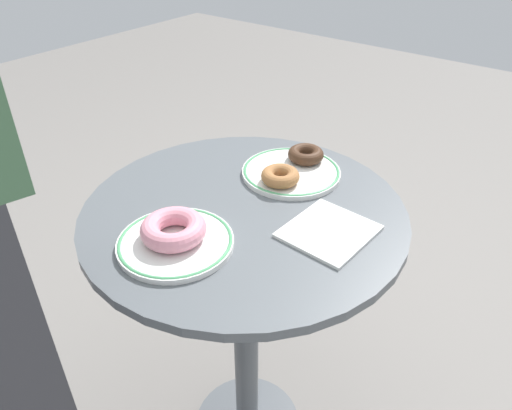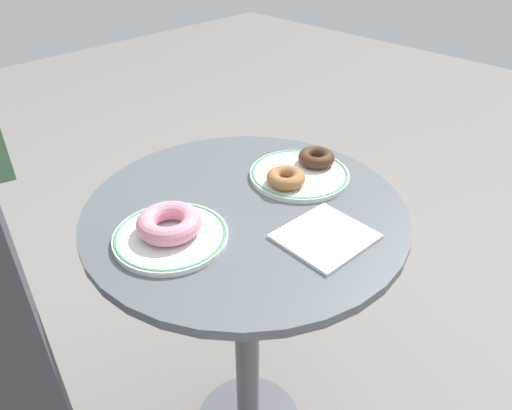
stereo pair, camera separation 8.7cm
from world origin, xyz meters
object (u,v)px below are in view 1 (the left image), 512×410
Objects in this scene: cafe_table at (245,286)px; donut_cinnamon at (280,176)px; plate_left at (176,242)px; donut_pink_frosted at (173,229)px; plate_right at (293,172)px; donut_chocolate at (307,155)px; paper_napkin at (329,231)px.

cafe_table is 9.33× the size of donut_cinnamon.
donut_pink_frosted is (0.00, 0.01, 0.02)m from plate_left.
plate_right is 2.68× the size of donut_chocolate.
plate_left is 0.96× the size of plate_right.
cafe_table is 3.64× the size of plate_left.
plate_left is 2.56× the size of donut_chocolate.
plate_right is 0.31m from donut_pink_frosted.
paper_napkin is at bearing -46.35° from donut_pink_frosted.
donut_chocolate and donut_cinnamon have the same top height.
paper_napkin is (-0.13, -0.16, -0.00)m from plate_right.
plate_right is at bearing -4.40° from plate_left.
donut_chocolate is (0.36, -0.02, 0.02)m from plate_left.
cafe_table is 0.30m from donut_chocolate.
donut_chocolate is 0.24m from paper_napkin.
donut_pink_frosted reaches higher than donut_chocolate.
donut_cinnamon is at bearing -5.33° from cafe_table.
donut_cinnamon is (0.10, -0.01, 0.22)m from cafe_table.
cafe_table is 0.24m from donut_cinnamon.
paper_napkin is (0.18, -0.19, -0.03)m from donut_pink_frosted.
cafe_table is at bearing 174.67° from donut_cinnamon.
donut_cinnamon is (0.26, -0.03, 0.02)m from plate_left.
cafe_table is 6.46× the size of donut_pink_frosted.
plate_right is at bearing -5.62° from donut_pink_frosted.
donut_pink_frosted is 0.36m from donut_chocolate.
donut_pink_frosted is 0.26m from donut_cinnamon.
donut_chocolate reaches higher than plate_left.
plate_left is 1.77× the size of donut_pink_frosted.
plate_right is 0.06m from donut_chocolate.
paper_napkin is at bearing -115.14° from donut_cinnamon.
cafe_table is at bearing -7.39° from plate_left.
donut_pink_frosted is 0.75× the size of paper_napkin.
plate_right is (0.31, -0.02, 0.00)m from plate_left.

